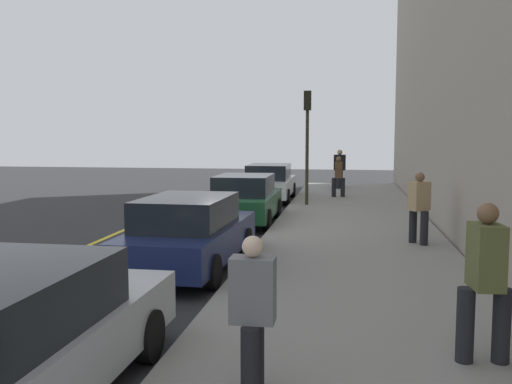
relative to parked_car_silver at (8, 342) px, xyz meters
name	(u,v)px	position (x,y,z in m)	size (l,w,h in m)	color
ground_plane	(240,227)	(11.72, -0.10, -0.76)	(56.00, 56.00, 0.00)	#28282B
sidewalk	(353,227)	(11.72, -3.40, -0.68)	(28.00, 4.60, 0.15)	gray
lane_stripe_centre	(138,224)	(11.72, 3.10, -0.76)	(28.00, 0.14, 0.01)	gold
parked_car_silver	(8,342)	(0.00, 0.00, 0.00)	(4.80, 1.94, 1.51)	black
parked_car_navy	(189,233)	(6.24, -0.07, 0.00)	(4.68, 2.00, 1.51)	black
parked_car_green	(245,199)	(12.32, -0.13, 0.00)	(4.20, 1.92, 1.51)	black
parked_car_white	(269,182)	(18.50, -0.05, 0.00)	(4.68, 1.94, 1.51)	black
pedestrian_black_coat	(340,168)	(22.87, -2.85, 0.38)	(0.60, 0.57, 1.85)	black
pedestrian_grey_coat	(253,312)	(0.50, -2.31, 0.26)	(0.54, 0.44, 1.63)	black
pedestrian_tan_coat	(419,206)	(9.03, -4.90, 0.30)	(0.51, 0.54, 1.71)	black
pedestrian_olive_coat	(485,278)	(1.77, -4.78, 0.37)	(0.53, 0.61, 1.84)	black
pedestrian_brown_coat	(338,175)	(19.09, -2.85, 0.28)	(0.46, 0.55, 1.67)	black
traffic_light_pole	(307,128)	(16.24, -1.74, 2.21)	(0.35, 0.26, 4.15)	#2D2D19
rolling_suitcase	(338,181)	(23.34, -2.76, -0.31)	(0.34, 0.22, 0.95)	black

